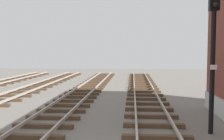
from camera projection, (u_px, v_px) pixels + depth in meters
name	position (u px, v px, depth m)	size (l,w,h in m)	color
signal_mast	(213.00, 39.00, 9.61)	(0.36, 0.40, 5.71)	black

